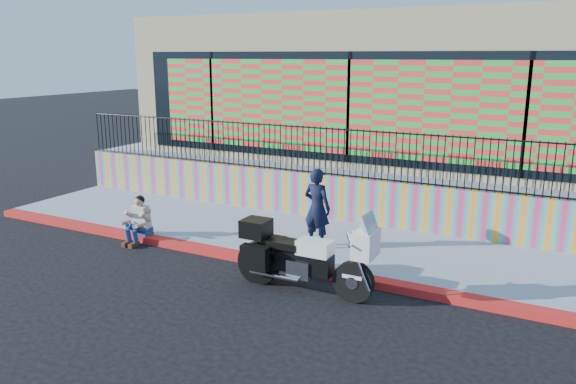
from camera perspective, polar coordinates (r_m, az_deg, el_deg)
The scene contains 10 objects.
ground at distance 11.49m, azimuth -1.85°, elevation -7.49°, with size 90.00×90.00×0.00m, color black.
red_curb at distance 11.46m, azimuth -1.85°, elevation -7.14°, with size 16.00×0.30×0.15m, color red.
sidewalk at distance 12.84m, azimuth 1.77°, elevation -4.81°, with size 16.00×3.00×0.15m, color #939AB1.
mural_wall at distance 14.06m, azimuth 4.64°, elevation -0.53°, with size 16.00×0.20×1.10m, color #D73871.
metal_fence at distance 13.82m, azimuth 4.73°, elevation 4.09°, with size 15.80×0.04×1.20m, color black, non-canonical shape.
elevated_platform at distance 18.77m, azimuth 10.74°, elevation 2.67°, with size 16.00×10.00×1.25m, color #939AB1.
storefront_building at distance 18.25m, azimuth 10.91°, elevation 10.66°, with size 14.00×8.06×4.00m.
police_motorcycle at distance 10.09m, azimuth 1.42°, elevation -6.43°, with size 2.61×0.86×1.63m.
police_officer at distance 11.91m, azimuth 2.98°, elevation -1.62°, with size 0.62×0.41×1.71m, color black.
seated_man at distance 13.11m, azimuth -15.08°, elevation -3.18°, with size 0.54×0.71×1.06m.
Camera 1 is at (5.28, -9.32, 4.17)m, focal length 35.00 mm.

